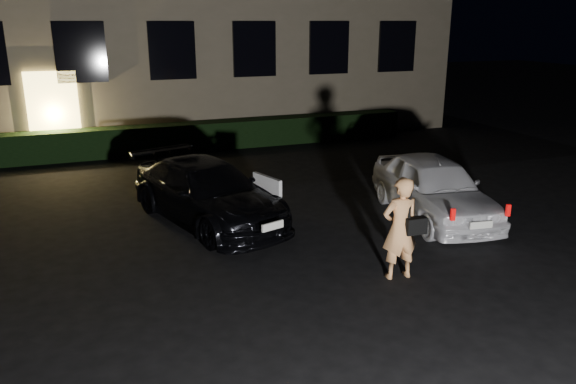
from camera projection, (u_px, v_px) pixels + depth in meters
name	position (u px, v px, depth m)	size (l,w,h in m)	color
ground	(316.00, 305.00, 7.98)	(80.00, 80.00, 0.00)	black
hedge	(180.00, 138.00, 17.24)	(15.00, 0.70, 0.85)	black
sedan	(208.00, 192.00, 11.13)	(2.87, 4.48, 1.21)	black
hatch	(434.00, 187.00, 11.38)	(2.03, 3.90, 1.27)	white
man	(401.00, 228.00, 8.61)	(0.67, 0.42, 1.63)	tan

